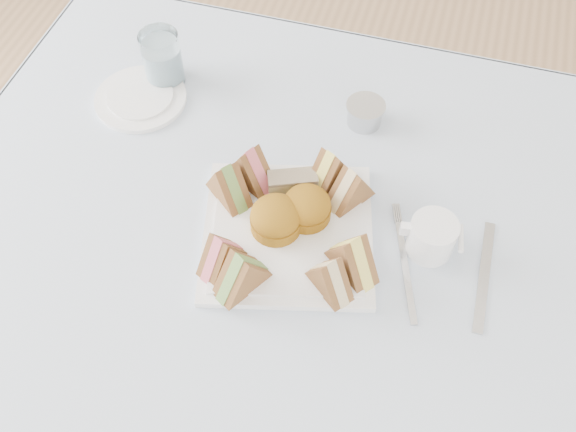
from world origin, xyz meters
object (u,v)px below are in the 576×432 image
(table, at_px, (252,344))
(creamer_jug, at_px, (432,237))
(serving_plate, at_px, (288,233))
(water_glass, at_px, (162,59))

(table, xyz_separation_m, creamer_jug, (0.27, 0.07, 0.41))
(serving_plate, distance_m, creamer_jug, 0.21)
(serving_plate, relative_size, water_glass, 2.51)
(water_glass, xyz_separation_m, creamer_jug, (0.51, -0.22, -0.02))
(serving_plate, relative_size, creamer_jug, 3.64)
(water_glass, relative_size, creamer_jug, 1.45)
(table, distance_m, water_glass, 0.57)
(serving_plate, bearing_deg, creamer_jug, -4.44)
(table, bearing_deg, creamer_jug, 14.27)
(serving_plate, distance_m, water_glass, 0.40)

